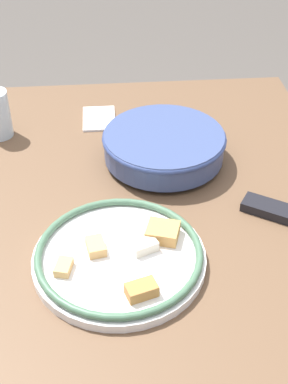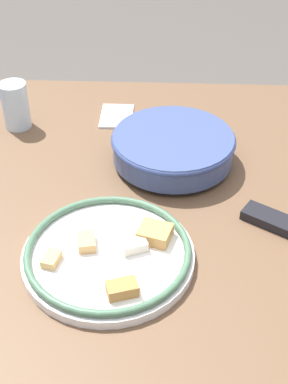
% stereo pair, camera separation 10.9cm
% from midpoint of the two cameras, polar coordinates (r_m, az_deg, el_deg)
% --- Properties ---
extents(dining_table, '(1.11, 0.91, 0.78)m').
position_cam_midpoint_polar(dining_table, '(1.18, 2.36, -5.18)').
color(dining_table, brown).
rests_on(dining_table, ground_plane).
extents(noodle_bowl, '(0.28, 0.28, 0.07)m').
position_cam_midpoint_polar(noodle_bowl, '(1.21, 5.69, 4.73)').
color(noodle_bowl, '#384775').
rests_on(noodle_bowl, dining_table).
extents(food_plate, '(0.32, 0.32, 0.04)m').
position_cam_midpoint_polar(food_plate, '(0.98, -0.56, -6.71)').
color(food_plate, white).
rests_on(food_plate, dining_table).
extents(tv_remote, '(0.13, 0.16, 0.02)m').
position_cam_midpoint_polar(tv_remote, '(1.10, 17.32, -3.43)').
color(tv_remote, black).
rests_on(tv_remote, dining_table).
extents(drinking_glass, '(0.07, 0.07, 0.12)m').
position_cam_midpoint_polar(drinking_glass, '(1.37, -11.34, 8.97)').
color(drinking_glass, silver).
rests_on(drinking_glass, dining_table).
extents(folded_napkin, '(0.12, 0.08, 0.01)m').
position_cam_midpoint_polar(folded_napkin, '(1.41, -0.70, 8.02)').
color(folded_napkin, white).
rests_on(folded_napkin, dining_table).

